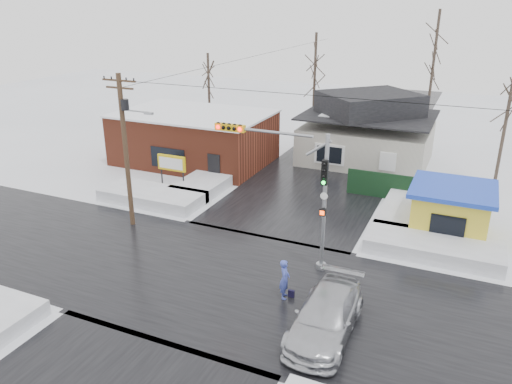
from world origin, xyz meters
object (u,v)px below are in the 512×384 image
at_px(utility_pole, 126,143).
at_px(car, 326,316).
at_px(kiosk, 451,210).
at_px(marquee_sign, 172,164).
at_px(traffic_signal, 294,180).
at_px(pedestrian, 285,279).

relative_size(utility_pole, car, 1.61).
bearing_deg(kiosk, marquee_sign, -178.45).
relative_size(traffic_signal, pedestrian, 3.69).
bearing_deg(traffic_signal, pedestrian, -75.51).
relative_size(utility_pole, kiosk, 1.96).
relative_size(traffic_signal, kiosk, 1.52).
relative_size(marquee_sign, kiosk, 0.55).
bearing_deg(kiosk, pedestrian, -121.53).
relative_size(kiosk, pedestrian, 2.43).
xyz_separation_m(marquee_sign, pedestrian, (12.25, -9.69, -0.97)).
distance_m(kiosk, car, 12.55).
distance_m(traffic_signal, kiosk, 10.43).
height_order(marquee_sign, kiosk, kiosk).
relative_size(traffic_signal, marquee_sign, 2.75).
distance_m(marquee_sign, pedestrian, 15.65).
distance_m(utility_pole, pedestrian, 12.49).
height_order(traffic_signal, car, traffic_signal).
xyz_separation_m(traffic_signal, kiosk, (7.07, 7.03, -3.08)).
bearing_deg(pedestrian, car, -140.75).
xyz_separation_m(utility_pole, pedestrian, (11.18, -3.69, -4.16)).
xyz_separation_m(utility_pole, car, (13.63, -5.45, -4.30)).
bearing_deg(kiosk, traffic_signal, -135.16).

